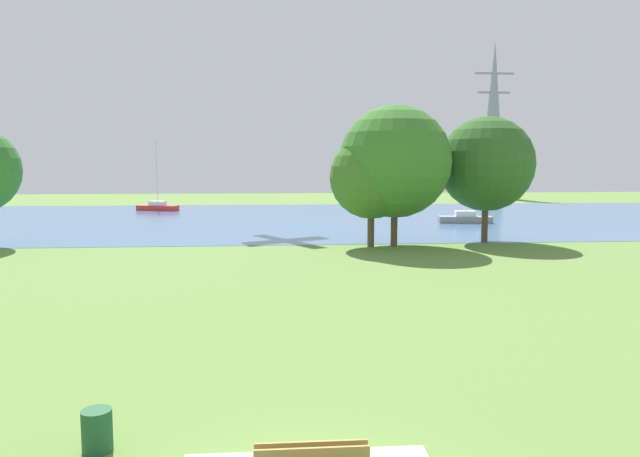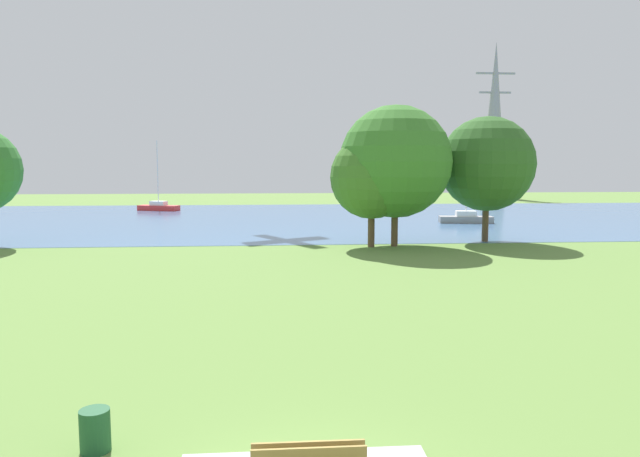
{
  "view_description": "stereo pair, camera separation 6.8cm",
  "coord_description": "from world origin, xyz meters",
  "px_view_note": "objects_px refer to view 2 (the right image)",
  "views": [
    {
      "loc": [
        -0.59,
        -8.71,
        5.33
      ],
      "look_at": [
        1.67,
        18.69,
        2.34
      ],
      "focal_mm": 32.99,
      "sensor_mm": 36.0,
      "label": 1
    },
    {
      "loc": [
        -0.52,
        -8.71,
        5.33
      ],
      "look_at": [
        1.67,
        18.69,
        2.34
      ],
      "focal_mm": 32.99,
      "sensor_mm": 36.0,
      "label": 2
    }
  ],
  "objects_px": {
    "litter_bin": "(95,430)",
    "sailboat_gray": "(466,218)",
    "tree_mid_shore": "(372,177)",
    "electricity_pylon": "(494,121)",
    "sailboat_red": "(159,207)",
    "tree_east_near": "(395,162)",
    "tree_west_near": "(487,164)"
  },
  "relations": [
    {
      "from": "sailboat_red",
      "to": "tree_mid_shore",
      "type": "height_order",
      "value": "sailboat_red"
    },
    {
      "from": "tree_west_near",
      "to": "tree_east_near",
      "type": "bearing_deg",
      "value": -165.17
    },
    {
      "from": "sailboat_red",
      "to": "tree_west_near",
      "type": "distance_m",
      "value": 41.45
    },
    {
      "from": "sailboat_red",
      "to": "tree_east_near",
      "type": "relative_size",
      "value": 0.88
    },
    {
      "from": "tree_west_near",
      "to": "electricity_pylon",
      "type": "xyz_separation_m",
      "value": [
        20.87,
        53.65,
        7.04
      ]
    },
    {
      "from": "litter_bin",
      "to": "sailboat_gray",
      "type": "bearing_deg",
      "value": 63.28
    },
    {
      "from": "litter_bin",
      "to": "tree_east_near",
      "type": "xyz_separation_m",
      "value": [
        11.28,
        27.03,
        5.12
      ]
    },
    {
      "from": "sailboat_gray",
      "to": "tree_east_near",
      "type": "distance_m",
      "value": 18.31
    },
    {
      "from": "tree_mid_shore",
      "to": "tree_west_near",
      "type": "bearing_deg",
      "value": 13.38
    },
    {
      "from": "sailboat_gray",
      "to": "tree_mid_shore",
      "type": "height_order",
      "value": "tree_mid_shore"
    },
    {
      "from": "litter_bin",
      "to": "tree_west_near",
      "type": "height_order",
      "value": "tree_west_near"
    },
    {
      "from": "sailboat_gray",
      "to": "sailboat_red",
      "type": "height_order",
      "value": "sailboat_red"
    },
    {
      "from": "litter_bin",
      "to": "sailboat_gray",
      "type": "relative_size",
      "value": 0.13
    },
    {
      "from": "tree_mid_shore",
      "to": "tree_west_near",
      "type": "xyz_separation_m",
      "value": [
        8.36,
        1.99,
        0.85
      ]
    },
    {
      "from": "sailboat_red",
      "to": "electricity_pylon",
      "type": "distance_m",
      "value": 55.59
    },
    {
      "from": "litter_bin",
      "to": "tree_west_near",
      "type": "bearing_deg",
      "value": 57.93
    },
    {
      "from": "sailboat_gray",
      "to": "tree_east_near",
      "type": "bearing_deg",
      "value": -123.51
    },
    {
      "from": "litter_bin",
      "to": "tree_east_near",
      "type": "height_order",
      "value": "tree_east_near"
    },
    {
      "from": "litter_bin",
      "to": "tree_west_near",
      "type": "distance_m",
      "value": 34.38
    },
    {
      "from": "litter_bin",
      "to": "sailboat_red",
      "type": "xyz_separation_m",
      "value": [
        -10.0,
        58.94,
        0.08
      ]
    },
    {
      "from": "tree_east_near",
      "to": "tree_mid_shore",
      "type": "bearing_deg",
      "value": -173.06
    },
    {
      "from": "litter_bin",
      "to": "tree_mid_shore",
      "type": "distance_m",
      "value": 28.84
    },
    {
      "from": "sailboat_gray",
      "to": "electricity_pylon",
      "type": "xyz_separation_m",
      "value": [
        17.94,
        40.77,
        11.97
      ]
    },
    {
      "from": "tree_mid_shore",
      "to": "electricity_pylon",
      "type": "relative_size",
      "value": 0.29
    },
    {
      "from": "tree_mid_shore",
      "to": "electricity_pylon",
      "type": "height_order",
      "value": "electricity_pylon"
    },
    {
      "from": "sailboat_red",
      "to": "tree_east_near",
      "type": "bearing_deg",
      "value": -56.3
    },
    {
      "from": "electricity_pylon",
      "to": "sailboat_gray",
      "type": "bearing_deg",
      "value": -113.75
    },
    {
      "from": "electricity_pylon",
      "to": "sailboat_red",
      "type": "bearing_deg",
      "value": -154.31
    },
    {
      "from": "litter_bin",
      "to": "tree_mid_shore",
      "type": "height_order",
      "value": "tree_mid_shore"
    },
    {
      "from": "tree_east_near",
      "to": "tree_west_near",
      "type": "distance_m",
      "value": 7.02
    },
    {
      "from": "sailboat_red",
      "to": "tree_west_near",
      "type": "relative_size",
      "value": 0.94
    },
    {
      "from": "tree_mid_shore",
      "to": "tree_east_near",
      "type": "distance_m",
      "value": 1.87
    }
  ]
}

